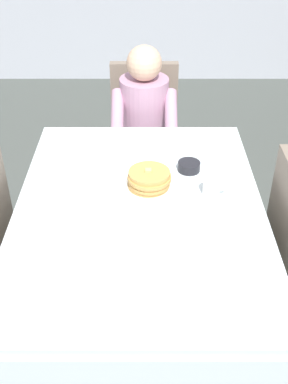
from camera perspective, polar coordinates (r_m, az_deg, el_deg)
ground_plane at (r=2.62m, az=-0.44°, el=-14.78°), size 14.00×14.00×0.00m
dining_table_main at (r=2.16m, az=-0.52°, el=-3.62°), size 1.12×1.52×0.74m
chair_diner at (r=3.21m, az=0.03°, el=7.88°), size 0.44×0.45×0.93m
diner_person at (r=3.01m, az=0.03°, el=8.86°), size 0.40×0.43×1.12m
plate_breakfast at (r=2.21m, az=0.51°, el=0.47°), size 0.28×0.28×0.02m
breakfast_stack at (r=2.18m, az=0.64°, el=1.53°), size 0.20×0.21×0.10m
cup_coffee at (r=2.17m, az=8.13°, el=0.58°), size 0.11×0.08×0.08m
bowl_butter at (r=2.35m, az=5.41°, el=3.08°), size 0.11×0.11×0.04m
syrup_pitcher at (r=2.32m, az=-6.29°, el=3.09°), size 0.08×0.08×0.07m
fork_left_of_plate at (r=2.20m, az=-4.44°, el=0.06°), size 0.01×0.18×0.00m
knife_right_of_plate at (r=2.20m, az=5.46°, el=0.06°), size 0.04×0.20×0.00m
spoon_near_edge at (r=1.97m, az=-0.05°, el=-4.54°), size 0.15×0.02×0.00m
napkin_folded at (r=2.08m, az=-7.83°, el=-2.43°), size 0.19×0.15×0.01m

